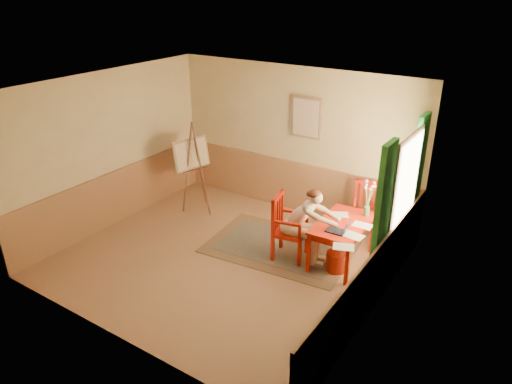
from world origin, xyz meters
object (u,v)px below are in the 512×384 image
Objects in this scene: laptop at (340,230)px; table at (343,228)px; figure at (304,222)px; chair_back at (366,211)px; chair_left at (287,227)px; easel at (193,158)px.

table is at bearing 103.82° from laptop.
figure is (-0.53, -0.29, 0.08)m from table.
figure is (-0.54, -1.28, 0.20)m from chair_back.
chair_left is 1.56m from chair_back.
laptop is at bearing -10.27° from easel.
figure is at bearing -112.86° from chair_back.
laptop is (0.07, -1.31, 0.25)m from chair_back.
chair_left is 2.58m from easel.
chair_left is at bearing -14.10° from easel.
easel is at bearing 169.73° from laptop.
easel is at bearing 175.07° from table.
easel is (-2.73, 0.58, 0.34)m from figure.
laptop is at bearing -76.18° from table.
table is 1.19× the size of chair_back.
chair_back is at bearing 12.22° from easel.
easel is (-3.26, 0.28, 0.42)m from table.
table is 0.36m from laptop.
table is 0.95× the size of figure.
chair_back reaches higher than laptop.
easel is at bearing 168.09° from figure.
easel reaches higher than laptop.
figure reaches higher than table.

